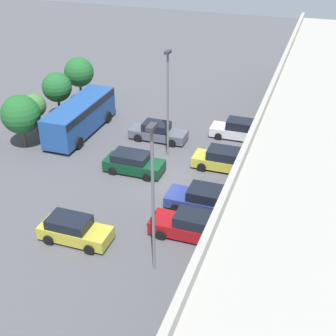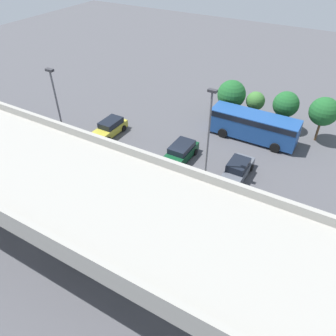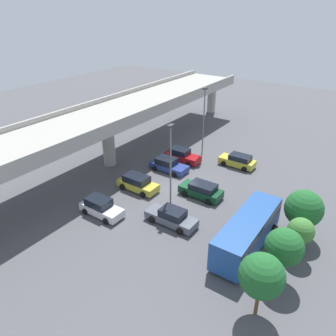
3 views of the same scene
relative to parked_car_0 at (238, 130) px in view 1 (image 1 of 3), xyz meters
name	(u,v)px [view 1 (image 1 of 3)]	position (x,y,z in m)	size (l,w,h in m)	color
ground_plane	(162,178)	(8.28, -3.85, -0.76)	(112.71, 112.71, 0.00)	#4C4C51
highway_overpass	(326,126)	(8.28, 6.76, 5.03)	(54.08, 7.88, 7.04)	#9E9B93
parked_car_0	(238,130)	(0.00, 0.00, 0.00)	(1.98, 4.33, 1.65)	silver
parked_car_1	(158,132)	(2.53, -6.27, -0.06)	(1.98, 4.82, 1.54)	#515660
parked_car_2	(224,160)	(5.48, 0.07, 0.01)	(2.07, 4.47, 1.61)	gold
parked_car_3	(133,163)	(8.11, -6.17, -0.03)	(2.10, 4.40, 1.52)	#0C381E
parked_car_4	(202,199)	(11.01, -0.07, -0.05)	(2.20, 4.53, 1.53)	navy
parked_car_5	(190,225)	(14.08, -0.01, -0.01)	(2.02, 4.55, 1.62)	maroon
parked_car_6	(74,230)	(16.69, -6.38, -0.02)	(1.97, 4.31, 1.54)	gold
shuttle_bus	(80,115)	(3.40, -13.02, 0.90)	(8.81, 2.79, 2.78)	#1E478C
lamp_post_near_aisle	(153,192)	(17.49, -1.01, 4.29)	(0.70, 0.35, 8.71)	slate
lamp_post_mid_lot	(168,97)	(4.82, -4.59, 4.13)	(0.70, 0.35, 8.39)	slate
tree_front_left	(79,72)	(-2.38, -16.07, 2.51)	(2.81, 2.81, 4.69)	brown
tree_front_centre	(57,87)	(1.30, -16.33, 2.25)	(2.66, 2.66, 4.35)	brown
tree_front_right	(34,106)	(4.56, -16.67, 1.68)	(2.03, 2.03, 3.48)	brown
tree_front_far_right	(21,114)	(7.17, -16.16, 2.06)	(3.12, 3.12, 4.39)	brown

